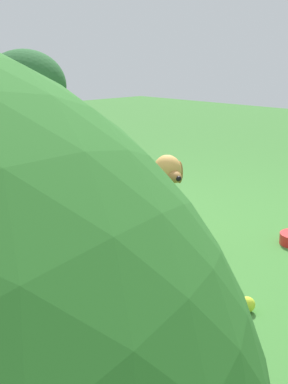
# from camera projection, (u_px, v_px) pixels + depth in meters

# --- Properties ---
(ground) EXTENTS (14.00, 14.00, 0.00)m
(ground) POSITION_uv_depth(u_px,v_px,m) (98.00, 244.00, 3.14)
(ground) COLOR #38722D
(dog) EXTENTS (0.35, 0.76, 0.53)m
(dog) POSITION_uv_depth(u_px,v_px,m) (148.00, 180.00, 3.09)
(dog) COLOR #C69347
(dog) RESTS_ON ground
(tennis_ball_0) EXTENTS (0.07, 0.07, 0.07)m
(tennis_ball_0) POSITION_uv_depth(u_px,v_px,m) (103.00, 278.00, 2.58)
(tennis_ball_0) COLOR #C7E040
(tennis_ball_0) RESTS_ON ground
(tennis_ball_1) EXTENTS (0.07, 0.07, 0.07)m
(tennis_ball_1) POSITION_uv_depth(u_px,v_px,m) (247.00, 304.00, 2.32)
(tennis_ball_1) COLOR #C3DD2F
(tennis_ball_1) RESTS_ON ground
(shrub_far) EXTENTS (0.89, 0.80, 1.05)m
(shrub_far) POSITION_uv_depth(u_px,v_px,m) (25.00, 87.00, 5.81)
(shrub_far) COLOR brown
(shrub_far) RESTS_ON ground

